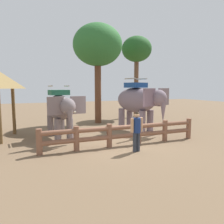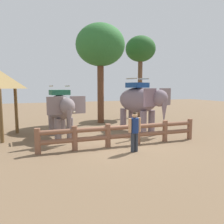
# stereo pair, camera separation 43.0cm
# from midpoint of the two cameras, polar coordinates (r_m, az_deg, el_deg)

# --- Properties ---
(ground_plane) EXTENTS (60.00, 60.00, 0.00)m
(ground_plane) POSITION_cam_midpoint_polar(r_m,az_deg,el_deg) (10.14, 2.03, -8.76)
(ground_plane) COLOR brown
(log_fence) EXTENTS (7.67, 0.37, 1.05)m
(log_fence) POSITION_cam_midpoint_polar(r_m,az_deg,el_deg) (10.00, 2.04, -5.42)
(log_fence) COLOR brown
(log_fence) RESTS_ON ground
(elephant_near_left) EXTENTS (1.84, 3.25, 2.77)m
(elephant_near_left) POSITION_cam_midpoint_polar(r_m,az_deg,el_deg) (11.59, -14.44, 0.80)
(elephant_near_left) COLOR slate
(elephant_near_left) RESTS_ON ground
(elephant_center) EXTENTS (2.56, 3.85, 3.22)m
(elephant_center) POSITION_cam_midpoint_polar(r_m,az_deg,el_deg) (13.33, 6.05, 2.79)
(elephant_center) COLOR slate
(elephant_center) RESTS_ON ground
(tourist_woman_in_black) EXTENTS (0.59, 0.36, 1.67)m
(tourist_woman_in_black) POSITION_cam_midpoint_polar(r_m,az_deg,el_deg) (9.04, 5.12, -4.38)
(tourist_woman_in_black) COLOR #2C323E
(tourist_woman_in_black) RESTS_ON ground
(tree_far_left) EXTENTS (2.61, 2.61, 7.09)m
(tree_far_left) POSITION_cam_midpoint_polar(r_m,az_deg,el_deg) (19.87, 5.84, 15.62)
(tree_far_left) COLOR brown
(tree_far_left) RESTS_ON ground
(tree_back_center) EXTENTS (3.56, 3.56, 7.21)m
(tree_back_center) POSITION_cam_midpoint_polar(r_m,az_deg,el_deg) (16.45, -4.57, 16.82)
(tree_back_center) COLOR brown
(tree_back_center) RESTS_ON ground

